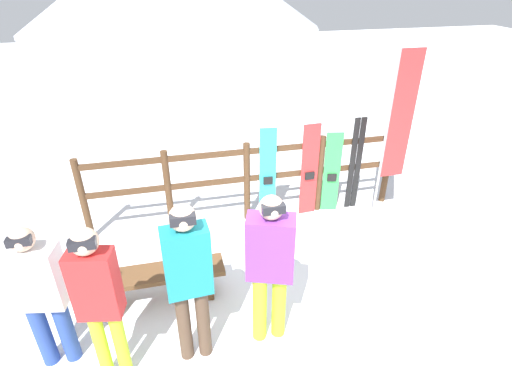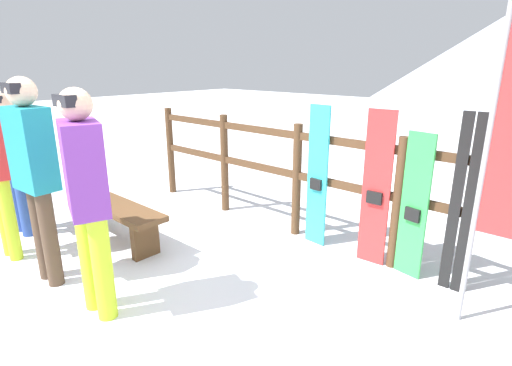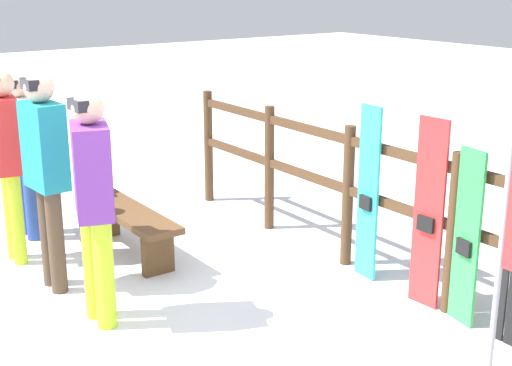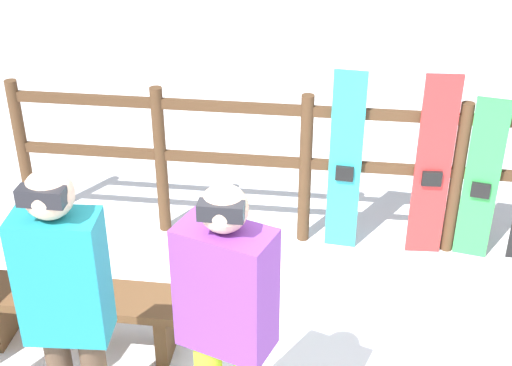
{
  "view_description": "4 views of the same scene",
  "coord_description": "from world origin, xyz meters",
  "px_view_note": "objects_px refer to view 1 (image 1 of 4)",
  "views": [
    {
      "loc": [
        -1.06,
        -3.2,
        3.58
      ],
      "look_at": [
        -0.04,
        1.2,
        1.06
      ],
      "focal_mm": 28.0,
      "sensor_mm": 36.0,
      "label": 1
    },
    {
      "loc": [
        2.54,
        -1.53,
        1.92
      ],
      "look_at": [
        0.05,
        1.24,
        0.79
      ],
      "focal_mm": 28.0,
      "sensor_mm": 36.0,
      "label": 2
    },
    {
      "loc": [
        4.44,
        -2.19,
        2.55
      ],
      "look_at": [
        -0.26,
        1.16,
        0.85
      ],
      "focal_mm": 50.0,
      "sensor_mm": 36.0,
      "label": 3
    },
    {
      "loc": [
        0.26,
        -3.0,
        3.32
      ],
      "look_at": [
        -0.26,
        0.95,
        1.08
      ],
      "focal_mm": 50.0,
      "sensor_mm": 36.0,
      "label": 4
    }
  ],
  "objects_px": {
    "person_purple": "(270,262)",
    "rental_flag": "(396,126)",
    "snowboard_red": "(309,171)",
    "ski_pair_black": "(355,164)",
    "person_teal": "(189,275)",
    "person_white": "(40,291)",
    "bench": "(160,278)",
    "snowboard_green": "(332,173)",
    "snowboard_cyan": "(268,176)",
    "person_red": "(98,297)"
  },
  "relations": [
    {
      "from": "person_purple",
      "to": "snowboard_cyan",
      "type": "bearing_deg",
      "value": 76.01
    },
    {
      "from": "person_white",
      "to": "snowboard_cyan",
      "type": "height_order",
      "value": "person_white"
    },
    {
      "from": "ski_pair_black",
      "to": "snowboard_cyan",
      "type": "bearing_deg",
      "value": -179.86
    },
    {
      "from": "person_red",
      "to": "snowboard_red",
      "type": "distance_m",
      "value": 3.66
    },
    {
      "from": "person_purple",
      "to": "rental_flag",
      "type": "relative_size",
      "value": 0.67
    },
    {
      "from": "person_red",
      "to": "snowboard_green",
      "type": "relative_size",
      "value": 1.3
    },
    {
      "from": "rental_flag",
      "to": "person_purple",
      "type": "bearing_deg",
      "value": -141.83
    },
    {
      "from": "person_red",
      "to": "snowboard_green",
      "type": "bearing_deg",
      "value": 36.66
    },
    {
      "from": "rental_flag",
      "to": "snowboard_red",
      "type": "bearing_deg",
      "value": 159.21
    },
    {
      "from": "snowboard_red",
      "to": "snowboard_green",
      "type": "bearing_deg",
      "value": -0.02
    },
    {
      "from": "person_white",
      "to": "ski_pair_black",
      "type": "xyz_separation_m",
      "value": [
        4.11,
        2.04,
        -0.15
      ]
    },
    {
      "from": "person_white",
      "to": "snowboard_cyan",
      "type": "xyz_separation_m",
      "value": [
        2.69,
        2.04,
        -0.18
      ]
    },
    {
      "from": "person_red",
      "to": "person_purple",
      "type": "height_order",
      "value": "person_purple"
    },
    {
      "from": "person_white",
      "to": "rental_flag",
      "type": "relative_size",
      "value": 0.62
    },
    {
      "from": "person_white",
      "to": "ski_pair_black",
      "type": "relative_size",
      "value": 1.05
    },
    {
      "from": "bench",
      "to": "snowboard_green",
      "type": "xyz_separation_m",
      "value": [
        2.71,
        1.44,
        0.34
      ]
    },
    {
      "from": "person_red",
      "to": "person_purple",
      "type": "relative_size",
      "value": 1.0
    },
    {
      "from": "person_teal",
      "to": "ski_pair_black",
      "type": "height_order",
      "value": "person_teal"
    },
    {
      "from": "person_teal",
      "to": "person_white",
      "type": "height_order",
      "value": "person_teal"
    },
    {
      "from": "person_white",
      "to": "snowboard_red",
      "type": "bearing_deg",
      "value": 31.25
    },
    {
      "from": "person_teal",
      "to": "snowboard_red",
      "type": "height_order",
      "value": "person_teal"
    },
    {
      "from": "snowboard_green",
      "to": "snowboard_red",
      "type": "bearing_deg",
      "value": 179.98
    },
    {
      "from": "person_white",
      "to": "snowboard_red",
      "type": "xyz_separation_m",
      "value": [
        3.35,
        2.04,
        -0.18
      ]
    },
    {
      "from": "person_white",
      "to": "snowboard_cyan",
      "type": "relative_size",
      "value": 1.08
    },
    {
      "from": "snowboard_red",
      "to": "ski_pair_black",
      "type": "distance_m",
      "value": 0.76
    },
    {
      "from": "snowboard_red",
      "to": "rental_flag",
      "type": "distance_m",
      "value": 1.41
    },
    {
      "from": "bench",
      "to": "rental_flag",
      "type": "distance_m",
      "value": 3.77
    },
    {
      "from": "snowboard_cyan",
      "to": "rental_flag",
      "type": "relative_size",
      "value": 0.58
    },
    {
      "from": "person_white",
      "to": "bench",
      "type": "bearing_deg",
      "value": 30.25
    },
    {
      "from": "person_red",
      "to": "person_white",
      "type": "height_order",
      "value": "person_red"
    },
    {
      "from": "person_purple",
      "to": "person_white",
      "type": "relative_size",
      "value": 1.08
    },
    {
      "from": "snowboard_green",
      "to": "person_white",
      "type": "bearing_deg",
      "value": -151.37
    },
    {
      "from": "bench",
      "to": "person_purple",
      "type": "xyz_separation_m",
      "value": [
        1.11,
        -0.78,
        0.68
      ]
    },
    {
      "from": "snowboard_green",
      "to": "rental_flag",
      "type": "bearing_deg",
      "value": -30.1
    },
    {
      "from": "person_teal",
      "to": "person_white",
      "type": "distance_m",
      "value": 1.38
    },
    {
      "from": "bench",
      "to": "rental_flag",
      "type": "xyz_separation_m",
      "value": [
        3.41,
        1.03,
        1.22
      ]
    },
    {
      "from": "person_red",
      "to": "snowboard_cyan",
      "type": "relative_size",
      "value": 1.16
    },
    {
      "from": "snowboard_cyan",
      "to": "snowboard_green",
      "type": "relative_size",
      "value": 1.12
    },
    {
      "from": "snowboard_cyan",
      "to": "snowboard_red",
      "type": "xyz_separation_m",
      "value": [
        0.66,
        0.0,
        0.0
      ]
    },
    {
      "from": "snowboard_cyan",
      "to": "snowboard_green",
      "type": "height_order",
      "value": "snowboard_cyan"
    },
    {
      "from": "person_teal",
      "to": "snowboard_red",
      "type": "xyz_separation_m",
      "value": [
        2.01,
        2.28,
        -0.32
      ]
    },
    {
      "from": "ski_pair_black",
      "to": "rental_flag",
      "type": "height_order",
      "value": "rental_flag"
    },
    {
      "from": "snowboard_red",
      "to": "rental_flag",
      "type": "height_order",
      "value": "rental_flag"
    },
    {
      "from": "person_purple",
      "to": "snowboard_cyan",
      "type": "distance_m",
      "value": 2.3
    },
    {
      "from": "person_white",
      "to": "snowboard_red",
      "type": "height_order",
      "value": "person_white"
    },
    {
      "from": "person_purple",
      "to": "snowboard_cyan",
      "type": "xyz_separation_m",
      "value": [
        0.55,
        2.22,
        -0.27
      ]
    },
    {
      "from": "person_red",
      "to": "person_purple",
      "type": "distance_m",
      "value": 1.58
    },
    {
      "from": "snowboard_red",
      "to": "rental_flag",
      "type": "bearing_deg",
      "value": -20.79
    },
    {
      "from": "person_white",
      "to": "snowboard_green",
      "type": "bearing_deg",
      "value": 28.63
    },
    {
      "from": "snowboard_red",
      "to": "rental_flag",
      "type": "xyz_separation_m",
      "value": [
        1.08,
        -0.41,
        0.8
      ]
    }
  ]
}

